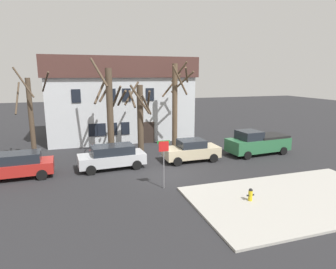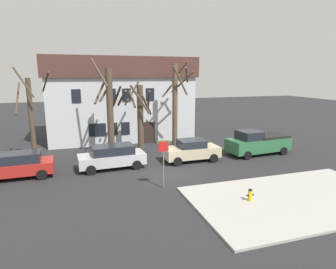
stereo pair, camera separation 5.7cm
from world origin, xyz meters
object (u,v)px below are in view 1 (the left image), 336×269
(tree_bare_mid, at_px, (110,109))
(car_silver_wagon, at_px, (112,156))
(car_red_wagon, at_px, (17,165))
(street_sign_pole, at_px, (164,155))
(building_main, at_px, (119,98))
(car_beige_sedan, at_px, (191,150))
(pickup_truck_green, at_px, (258,142))
(tree_bare_far, at_px, (140,115))
(bicycle_leaning, at_px, (95,151))
(tree_bare_near, at_px, (31,116))
(fire_hydrant, at_px, (250,194))
(tree_bare_end, at_px, (176,102))

(tree_bare_mid, height_order, car_silver_wagon, tree_bare_mid)
(car_red_wagon, xyz_separation_m, street_sign_pole, (8.62, -4.65, 1.16))
(building_main, distance_m, car_silver_wagon, 11.60)
(car_beige_sedan, relative_size, street_sign_pole, 1.49)
(pickup_truck_green, bearing_deg, tree_bare_far, 158.57)
(pickup_truck_green, height_order, bicycle_leaning, pickup_truck_green)
(pickup_truck_green, bearing_deg, building_main, 132.93)
(street_sign_pole, bearing_deg, pickup_truck_green, 26.21)
(pickup_truck_green, relative_size, bicycle_leaning, 3.18)
(tree_bare_near, height_order, car_beige_sedan, tree_bare_near)
(car_silver_wagon, bearing_deg, car_red_wagon, -178.93)
(car_silver_wagon, height_order, car_beige_sedan, car_beige_sedan)
(car_silver_wagon, bearing_deg, bicycle_leaning, 103.84)
(car_silver_wagon, xyz_separation_m, bicycle_leaning, (-0.94, 3.82, -0.52))
(car_silver_wagon, xyz_separation_m, fire_hydrant, (6.22, -8.10, -0.42))
(car_red_wagon, bearing_deg, tree_bare_end, 20.08)
(tree_bare_near, bearing_deg, bicycle_leaning, 1.23)
(car_red_wagon, bearing_deg, car_beige_sedan, 0.42)
(tree_bare_end, height_order, fire_hydrant, tree_bare_end)
(tree_bare_near, height_order, pickup_truck_green, tree_bare_near)
(tree_bare_mid, height_order, tree_bare_far, tree_bare_mid)
(car_red_wagon, bearing_deg, car_silver_wagon, 1.07)
(car_red_wagon, height_order, bicycle_leaning, car_red_wagon)
(pickup_truck_green, bearing_deg, car_beige_sedan, -179.00)
(car_red_wagon, distance_m, car_beige_sedan, 12.35)
(tree_bare_near, height_order, bicycle_leaning, tree_bare_near)
(tree_bare_near, distance_m, tree_bare_mid, 5.99)
(tree_bare_near, distance_m, fire_hydrant, 16.97)
(building_main, xyz_separation_m, tree_bare_end, (4.17, -6.37, -0.01))
(tree_bare_mid, xyz_separation_m, car_red_wagon, (-6.59, -3.98, -3.03))
(building_main, bearing_deg, bicycle_leaning, -114.41)
(tree_bare_near, bearing_deg, fire_hydrant, -45.07)
(tree_bare_end, relative_size, street_sign_pole, 2.68)
(tree_bare_far, height_order, car_silver_wagon, tree_bare_far)
(tree_bare_near, xyz_separation_m, street_sign_pole, (8.01, -8.49, -1.52))
(car_silver_wagon, distance_m, car_beige_sedan, 6.16)
(street_sign_pole, bearing_deg, car_red_wagon, 151.65)
(tree_bare_end, distance_m, bicycle_leaning, 8.36)
(street_sign_pole, bearing_deg, fire_hydrant, -41.35)
(tree_bare_far, relative_size, fire_hydrant, 8.89)
(car_red_wagon, relative_size, fire_hydrant, 6.68)
(tree_bare_far, height_order, fire_hydrant, tree_bare_far)
(car_red_wagon, relative_size, car_silver_wagon, 0.95)
(pickup_truck_green, bearing_deg, tree_bare_mid, 162.37)
(tree_bare_mid, bearing_deg, bicycle_leaning, -178.29)
(car_beige_sedan, distance_m, bicycle_leaning, 8.09)
(building_main, height_order, street_sign_pole, building_main)
(tree_bare_end, distance_m, pickup_truck_green, 8.03)
(tree_bare_far, distance_m, pickup_truck_green, 10.29)
(car_beige_sedan, bearing_deg, car_red_wagon, -179.58)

